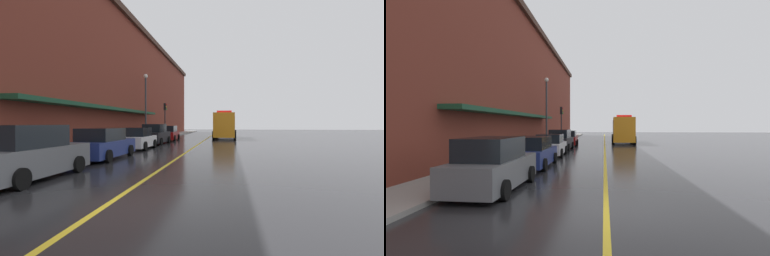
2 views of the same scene
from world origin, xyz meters
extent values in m
plane|color=#232326|center=(0.00, 25.00, 0.00)|extent=(112.00, 112.00, 0.00)
cube|color=gray|center=(-6.20, 25.00, 0.07)|extent=(2.40, 70.00, 0.15)
cube|color=gold|center=(0.00, 25.00, 0.00)|extent=(0.16, 70.00, 0.01)
cube|color=maroon|center=(-13.58, 24.00, 6.54)|extent=(12.35, 64.00, 13.07)
cube|color=#472D23|center=(-7.25, 24.00, 12.77)|extent=(0.40, 64.00, 0.60)
cube|color=#19472D|center=(-6.85, 16.00, 3.10)|extent=(1.20, 22.40, 0.24)
cube|color=#595B60|center=(-3.93, 2.49, 0.64)|extent=(1.90, 4.77, 0.92)
cube|color=black|center=(-3.93, 2.25, 1.47)|extent=(1.67, 2.64, 0.75)
cylinder|color=black|center=(-4.81, 3.98, 0.32)|extent=(0.23, 0.64, 0.64)
cylinder|color=black|center=(-2.99, 3.94, 0.32)|extent=(0.23, 0.64, 0.64)
cylinder|color=black|center=(-4.87, 1.04, 0.32)|extent=(0.23, 0.64, 0.64)
cylinder|color=black|center=(-3.04, 1.00, 0.32)|extent=(0.23, 0.64, 0.64)
cube|color=navy|center=(-3.93, 8.11, 0.58)|extent=(1.92, 4.75, 0.81)
cube|color=black|center=(-3.93, 7.87, 1.32)|extent=(1.72, 2.62, 0.66)
cylinder|color=black|center=(-4.88, 9.58, 0.32)|extent=(0.22, 0.64, 0.64)
cylinder|color=black|center=(-2.96, 9.57, 0.32)|extent=(0.22, 0.64, 0.64)
cylinder|color=black|center=(-4.89, 6.64, 0.32)|extent=(0.22, 0.64, 0.64)
cylinder|color=black|center=(-2.98, 6.63, 0.32)|extent=(0.22, 0.64, 0.64)
cube|color=silver|center=(-3.98, 13.88, 0.56)|extent=(1.90, 4.15, 0.78)
cube|color=black|center=(-3.97, 13.68, 1.27)|extent=(1.69, 2.29, 0.64)
cylinder|color=black|center=(-4.93, 15.15, 0.32)|extent=(0.23, 0.64, 0.64)
cylinder|color=black|center=(-3.05, 15.17, 0.32)|extent=(0.23, 0.64, 0.64)
cylinder|color=black|center=(-4.90, 12.59, 0.32)|extent=(0.23, 0.64, 0.64)
cylinder|color=black|center=(-3.02, 12.61, 0.32)|extent=(0.23, 0.64, 0.64)
cube|color=black|center=(-4.00, 18.99, 0.63)|extent=(1.92, 4.43, 0.91)
cube|color=black|center=(-4.01, 18.77, 1.46)|extent=(1.68, 2.46, 0.75)
cylinder|color=black|center=(-4.87, 20.38, 0.32)|extent=(0.24, 0.65, 0.64)
cylinder|color=black|center=(-3.06, 20.32, 0.32)|extent=(0.24, 0.65, 0.64)
cylinder|color=black|center=(-4.95, 17.66, 0.32)|extent=(0.24, 0.65, 0.64)
cylinder|color=black|center=(-3.14, 17.61, 0.32)|extent=(0.24, 0.65, 0.64)
cube|color=maroon|center=(-3.93, 24.38, 0.58)|extent=(1.92, 4.73, 0.81)
cube|color=black|center=(-3.92, 24.14, 1.31)|extent=(1.67, 2.63, 0.66)
cylinder|color=black|center=(-4.87, 25.79, 0.32)|extent=(0.24, 0.65, 0.64)
cylinder|color=black|center=(-3.11, 25.86, 0.32)|extent=(0.24, 0.65, 0.64)
cylinder|color=black|center=(-4.76, 22.90, 0.32)|extent=(0.24, 0.65, 0.64)
cylinder|color=black|center=(-2.99, 22.97, 0.32)|extent=(0.24, 0.65, 0.64)
cube|color=orange|center=(2.18, 26.17, 1.71)|extent=(2.46, 2.50, 2.82)
cube|color=#3F3F42|center=(2.28, 30.72, 1.60)|extent=(2.53, 6.01, 2.60)
cube|color=red|center=(2.18, 26.17, 3.24)|extent=(1.70, 0.64, 0.24)
cylinder|color=black|center=(3.40, 26.23, 0.50)|extent=(0.32, 1.01, 1.00)
cylinder|color=black|center=(0.97, 26.28, 0.50)|extent=(0.32, 1.01, 1.00)
cylinder|color=black|center=(3.48, 29.95, 0.50)|extent=(0.32, 1.01, 1.00)
cylinder|color=black|center=(1.05, 30.00, 0.50)|extent=(0.32, 1.01, 1.00)
cylinder|color=black|center=(3.53, 32.36, 0.50)|extent=(0.32, 1.01, 1.00)
cylinder|color=black|center=(1.10, 32.41, 0.50)|extent=(0.32, 1.01, 1.00)
cylinder|color=#4C4C51|center=(-5.35, 8.04, 0.68)|extent=(0.07, 0.07, 1.05)
cube|color=black|center=(-5.35, 8.04, 1.34)|extent=(0.14, 0.18, 0.28)
cylinder|color=#4C4C51|center=(-5.35, 21.35, 0.68)|extent=(0.07, 0.07, 1.05)
cube|color=black|center=(-5.35, 21.35, 1.34)|extent=(0.14, 0.18, 0.28)
cylinder|color=#33383D|center=(-5.95, 22.30, 3.40)|extent=(0.18, 0.18, 6.50)
sphere|color=white|center=(-5.95, 22.30, 6.87)|extent=(0.44, 0.44, 0.44)
cylinder|color=#232326|center=(-5.30, 28.33, 1.85)|extent=(0.14, 0.14, 3.40)
cube|color=black|center=(-5.30, 28.33, 4.00)|extent=(0.28, 0.36, 0.90)
sphere|color=red|center=(-5.14, 28.33, 4.30)|extent=(0.16, 0.16, 0.16)
sphere|color=gold|center=(-5.14, 28.33, 4.00)|extent=(0.16, 0.16, 0.16)
sphere|color=green|center=(-5.14, 28.33, 3.70)|extent=(0.16, 0.16, 0.16)
camera|label=1|loc=(2.85, -6.18, 1.91)|focal=26.17mm
camera|label=2|loc=(-0.06, -7.66, 2.30)|focal=27.73mm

